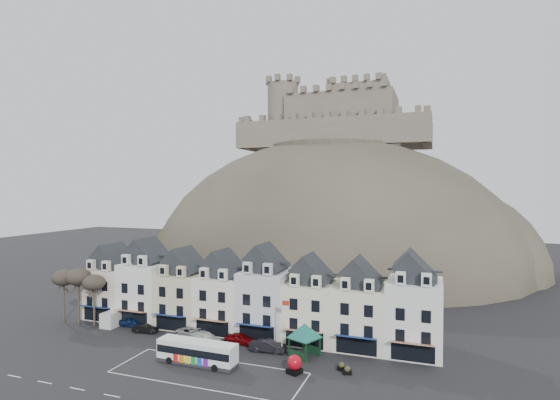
{
  "coord_description": "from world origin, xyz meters",
  "views": [
    {
      "loc": [
        26.39,
        -42.32,
        21.04
      ],
      "look_at": [
        2.47,
        24.0,
        19.2
      ],
      "focal_mm": 28.0,
      "sensor_mm": 36.0,
      "label": 1
    }
  ],
  "objects_px": {
    "bus_shelter": "(304,331)",
    "flagpole": "(282,322)",
    "white_van": "(116,317)",
    "car_maroon": "(240,338)",
    "car_charcoal": "(268,346)",
    "car_silver": "(191,332)",
    "car_black": "(145,329)",
    "red_buoy": "(294,364)",
    "car_white": "(206,338)",
    "car_navy": "(133,322)",
    "bus": "(197,351)"
  },
  "relations": [
    {
      "from": "car_black",
      "to": "white_van",
      "type": "bearing_deg",
      "value": 68.07
    },
    {
      "from": "bus_shelter",
      "to": "car_black",
      "type": "height_order",
      "value": "bus_shelter"
    },
    {
      "from": "bus_shelter",
      "to": "car_silver",
      "type": "xyz_separation_m",
      "value": [
        -17.41,
        1.74,
        -2.66
      ]
    },
    {
      "from": "bus_shelter",
      "to": "car_white",
      "type": "xyz_separation_m",
      "value": [
        -13.97,
        -0.0,
        -2.54
      ]
    },
    {
      "from": "bus",
      "to": "car_maroon",
      "type": "distance_m",
      "value": 8.31
    },
    {
      "from": "red_buoy",
      "to": "car_maroon",
      "type": "height_order",
      "value": "red_buoy"
    },
    {
      "from": "red_buoy",
      "to": "car_charcoal",
      "type": "height_order",
      "value": "red_buoy"
    },
    {
      "from": "bus",
      "to": "car_white",
      "type": "bearing_deg",
      "value": 112.25
    },
    {
      "from": "car_white",
      "to": "car_maroon",
      "type": "distance_m",
      "value": 4.68
    },
    {
      "from": "bus_shelter",
      "to": "car_charcoal",
      "type": "height_order",
      "value": "bus_shelter"
    },
    {
      "from": "car_navy",
      "to": "car_white",
      "type": "height_order",
      "value": "same"
    },
    {
      "from": "car_black",
      "to": "car_maroon",
      "type": "relative_size",
      "value": 0.88
    },
    {
      "from": "car_black",
      "to": "car_white",
      "type": "bearing_deg",
      "value": -102.2
    },
    {
      "from": "car_black",
      "to": "car_charcoal",
      "type": "xyz_separation_m",
      "value": [
        19.5,
        -0.82,
        0.17
      ]
    },
    {
      "from": "white_van",
      "to": "car_charcoal",
      "type": "height_order",
      "value": "white_van"
    },
    {
      "from": "red_buoy",
      "to": "flagpole",
      "type": "relative_size",
      "value": 0.3
    },
    {
      "from": "bus_shelter",
      "to": "flagpole",
      "type": "relative_size",
      "value": 0.85
    },
    {
      "from": "flagpole",
      "to": "car_black",
      "type": "xyz_separation_m",
      "value": [
        -21.58,
        0.97,
        -3.45
      ]
    },
    {
      "from": "car_navy",
      "to": "car_black",
      "type": "height_order",
      "value": "car_navy"
    },
    {
      "from": "car_black",
      "to": "car_maroon",
      "type": "bearing_deg",
      "value": -95.4
    },
    {
      "from": "white_van",
      "to": "car_silver",
      "type": "relative_size",
      "value": 1.13
    },
    {
      "from": "bus_shelter",
      "to": "red_buoy",
      "type": "xyz_separation_m",
      "value": [
        0.33,
        -5.08,
        -2.19
      ]
    },
    {
      "from": "flagpole",
      "to": "car_charcoal",
      "type": "height_order",
      "value": "flagpole"
    },
    {
      "from": "bus_shelter",
      "to": "white_van",
      "type": "distance_m",
      "value": 31.27
    },
    {
      "from": "bus_shelter",
      "to": "car_silver",
      "type": "distance_m",
      "value": 17.7
    },
    {
      "from": "car_maroon",
      "to": "bus",
      "type": "bearing_deg",
      "value": 168.94
    },
    {
      "from": "bus_shelter",
      "to": "car_white",
      "type": "bearing_deg",
      "value": -156.21
    },
    {
      "from": "car_navy",
      "to": "car_silver",
      "type": "bearing_deg",
      "value": -93.98
    },
    {
      "from": "bus_shelter",
      "to": "car_charcoal",
      "type": "bearing_deg",
      "value": -156.21
    },
    {
      "from": "red_buoy",
      "to": "flagpole",
      "type": "height_order",
      "value": "flagpole"
    },
    {
      "from": "flagpole",
      "to": "bus",
      "type": "bearing_deg",
      "value": -142.91
    },
    {
      "from": "bus",
      "to": "car_charcoal",
      "type": "height_order",
      "value": "bus"
    },
    {
      "from": "car_white",
      "to": "car_silver",
      "type": "bearing_deg",
      "value": 84.47
    },
    {
      "from": "white_van",
      "to": "car_maroon",
      "type": "relative_size",
      "value": 1.15
    },
    {
      "from": "bus_shelter",
      "to": "car_silver",
      "type": "relative_size",
      "value": 1.4
    },
    {
      "from": "car_navy",
      "to": "car_black",
      "type": "relative_size",
      "value": 1.15
    },
    {
      "from": "white_van",
      "to": "car_silver",
      "type": "distance_m",
      "value": 13.71
    },
    {
      "from": "car_white",
      "to": "car_charcoal",
      "type": "distance_m",
      "value": 9.01
    },
    {
      "from": "flagpole",
      "to": "car_black",
      "type": "distance_m",
      "value": 21.88
    },
    {
      "from": "bus_shelter",
      "to": "flagpole",
      "type": "height_order",
      "value": "flagpole"
    },
    {
      "from": "bus_shelter",
      "to": "white_van",
      "type": "bearing_deg",
      "value": -160.81
    },
    {
      "from": "white_van",
      "to": "car_charcoal",
      "type": "xyz_separation_m",
      "value": [
        26.14,
        -2.5,
        -0.34
      ]
    },
    {
      "from": "car_maroon",
      "to": "bus_shelter",
      "type": "bearing_deg",
      "value": -96.26
    },
    {
      "from": "car_silver",
      "to": "red_buoy",
      "type": "bearing_deg",
      "value": -101.46
    },
    {
      "from": "white_van",
      "to": "car_navy",
      "type": "bearing_deg",
      "value": -0.1
    },
    {
      "from": "bus_shelter",
      "to": "car_black",
      "type": "bearing_deg",
      "value": -158.13
    },
    {
      "from": "car_silver",
      "to": "car_maroon",
      "type": "bearing_deg",
      "value": -82.69
    },
    {
      "from": "bus",
      "to": "red_buoy",
      "type": "height_order",
      "value": "bus"
    },
    {
      "from": "bus_shelter",
      "to": "car_white",
      "type": "height_order",
      "value": "bus_shelter"
    },
    {
      "from": "white_van",
      "to": "car_white",
      "type": "height_order",
      "value": "white_van"
    }
  ]
}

